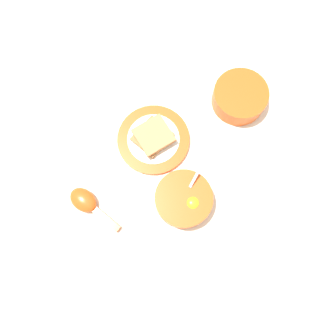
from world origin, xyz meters
TOP-DOWN VIEW (x-y plane):
  - ground_plane at (0.00, 0.00)m, footprint 3.00×3.00m
  - egg_bowl at (0.04, -0.13)m, footprint 0.15×0.16m
  - toast_plate at (-0.09, 0.02)m, footprint 0.21×0.21m
  - toast_sandwich at (-0.09, 0.02)m, footprint 0.13×0.13m
  - soup_spoon at (-0.20, -0.21)m, footprint 0.17×0.10m
  - congee_bowl at (0.11, 0.20)m, footprint 0.15×0.15m

SIDE VIEW (x-z plane):
  - ground_plane at x=0.00m, z-range 0.00..0.00m
  - toast_plate at x=-0.09m, z-range 0.00..0.01m
  - soup_spoon at x=-0.20m, z-range 0.00..0.03m
  - toast_sandwich at x=-0.09m, z-range 0.01..0.04m
  - egg_bowl at x=0.04m, z-range -0.01..0.07m
  - congee_bowl at x=0.11m, z-range 0.00..0.06m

